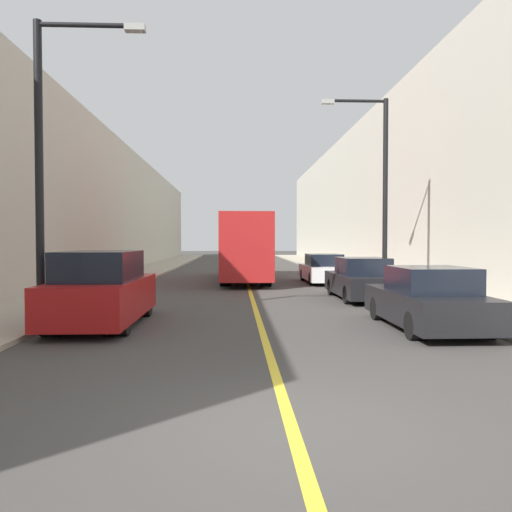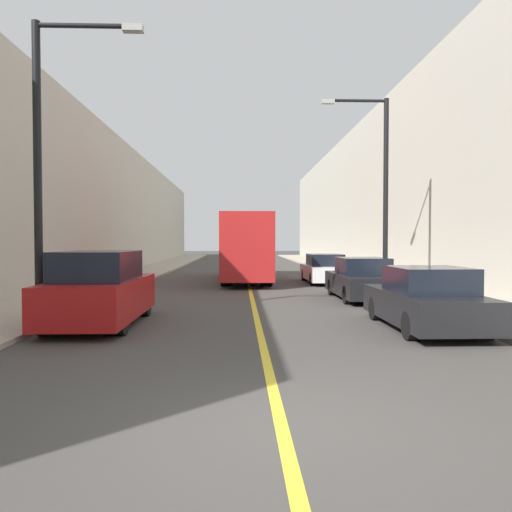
{
  "view_description": "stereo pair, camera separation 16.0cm",
  "coord_description": "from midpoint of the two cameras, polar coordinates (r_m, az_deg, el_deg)",
  "views": [
    {
      "loc": [
        -0.65,
        -5.49,
        2.13
      ],
      "look_at": [
        0.17,
        13.58,
        1.55
      ],
      "focal_mm": 35.0,
      "sensor_mm": 36.0,
      "label": 1
    },
    {
      "loc": [
        -0.49,
        -5.5,
        2.13
      ],
      "look_at": [
        0.17,
        13.58,
        1.55
      ],
      "focal_mm": 35.0,
      "sensor_mm": 36.0,
      "label": 2
    }
  ],
  "objects": [
    {
      "name": "ground_plane",
      "position": [
        5.92,
        3.87,
        -19.35
      ],
      "size": [
        200.0,
        200.0,
        0.0
      ],
      "primitive_type": "plane",
      "color": "#3F3D3A"
    },
    {
      "name": "sidewalk_left",
      "position": [
        36.08,
        -11.78,
        -1.59
      ],
      "size": [
        3.15,
        72.0,
        0.12
      ],
      "primitive_type": "cube",
      "color": "#A89E8C",
      "rests_on": "ground"
    },
    {
      "name": "sidewalk_right",
      "position": [
        36.29,
        9.59,
        -1.55
      ],
      "size": [
        3.15,
        72.0,
        0.12
      ],
      "primitive_type": "cube",
      "color": "#A89E8C",
      "rests_on": "ground"
    },
    {
      "name": "building_row_left",
      "position": [
        36.87,
        -17.33,
        5.32
      ],
      "size": [
        4.0,
        72.0,
        8.96
      ],
      "primitive_type": "cube",
      "color": "#B7B2A3",
      "rests_on": "ground"
    },
    {
      "name": "building_row_right",
      "position": [
        37.26,
        15.06,
        6.7
      ],
      "size": [
        4.0,
        72.0,
        10.78
      ],
      "primitive_type": "cube",
      "color": "#B7B2A3",
      "rests_on": "ground"
    },
    {
      "name": "road_center_line",
      "position": [
        35.56,
        -1.06,
        -1.69
      ],
      "size": [
        0.16,
        72.0,
        0.01
      ],
      "primitive_type": "cube",
      "color": "gold",
      "rests_on": "ground"
    },
    {
      "name": "bus",
      "position": [
        26.67,
        -1.03,
        1.09
      ],
      "size": [
        2.41,
        10.74,
        3.41
      ],
      "color": "#AD1E1E",
      "rests_on": "ground"
    },
    {
      "name": "parked_suv_left",
      "position": [
        13.15,
        -17.06,
        -3.84
      ],
      "size": [
        1.92,
        4.72,
        1.87
      ],
      "color": "maroon",
      "rests_on": "ground"
    },
    {
      "name": "car_right_near",
      "position": [
        12.75,
        19.21,
        -4.88
      ],
      "size": [
        1.9,
        4.41,
        1.51
      ],
      "color": "black",
      "rests_on": "ground"
    },
    {
      "name": "car_right_mid",
      "position": [
        18.56,
        12.19,
        -2.75
      ],
      "size": [
        1.84,
        4.58,
        1.53
      ],
      "color": "black",
      "rests_on": "ground"
    },
    {
      "name": "car_right_far",
      "position": [
        25.42,
        7.98,
        -1.57
      ],
      "size": [
        1.83,
        4.79,
        1.47
      ],
      "color": "silver",
      "rests_on": "ground"
    },
    {
      "name": "street_lamp_left",
      "position": [
        13.49,
        -22.41,
        11.08
      ],
      "size": [
        2.7,
        0.24,
        7.37
      ],
      "color": "black",
      "rests_on": "sidewalk_left"
    },
    {
      "name": "street_lamp_right",
      "position": [
        20.88,
        14.2,
        8.27
      ],
      "size": [
        2.7,
        0.24,
        7.71
      ],
      "color": "black",
      "rests_on": "sidewalk_right"
    }
  ]
}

